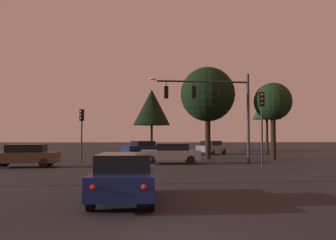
% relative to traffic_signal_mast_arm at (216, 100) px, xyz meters
% --- Properties ---
extents(ground_plane, '(168.00, 168.00, 0.00)m').
position_rel_traffic_signal_mast_arm_xyz_m(ground_plane, '(-4.18, 5.20, -4.71)').
color(ground_plane, black).
rests_on(ground_plane, ground).
extents(traffic_signal_mast_arm, '(7.50, 0.68, 6.73)m').
position_rel_traffic_signal_mast_arm_xyz_m(traffic_signal_mast_arm, '(0.00, 0.00, 0.00)').
color(traffic_signal_mast_arm, '#232326').
rests_on(traffic_signal_mast_arm, ground).
extents(traffic_light_corner_left, '(0.32, 0.36, 4.85)m').
position_rel_traffic_signal_mast_arm_xyz_m(traffic_light_corner_left, '(2.21, -3.87, -1.30)').
color(traffic_light_corner_left, '#232326').
rests_on(traffic_light_corner_left, ground).
extents(traffic_light_corner_right, '(0.34, 0.37, 4.13)m').
position_rel_traffic_signal_mast_arm_xyz_m(traffic_light_corner_right, '(-10.17, 1.68, -1.77)').
color(traffic_light_corner_right, '#232326').
rests_on(traffic_light_corner_right, ground).
extents(car_nearside_lane, '(1.87, 4.33, 1.52)m').
position_rel_traffic_signal_mast_arm_xyz_m(car_nearside_lane, '(-5.54, -14.62, -3.91)').
color(car_nearside_lane, '#0F1947').
rests_on(car_nearside_lane, ground).
extents(car_crossing_left, '(4.43, 1.89, 1.52)m').
position_rel_traffic_signal_mast_arm_xyz_m(car_crossing_left, '(-3.32, 0.48, -3.91)').
color(car_crossing_left, gray).
rests_on(car_crossing_left, ground).
extents(car_crossing_right, '(4.56, 2.04, 1.52)m').
position_rel_traffic_signal_mast_arm_xyz_m(car_crossing_right, '(-13.12, -2.11, -3.91)').
color(car_crossing_right, '#473828').
rests_on(car_crossing_right, ground).
extents(car_far_lane, '(4.42, 3.77, 1.52)m').
position_rel_traffic_signal_mast_arm_xyz_m(car_far_lane, '(-5.83, 12.98, -3.91)').
color(car_far_lane, '#0F1947').
rests_on(car_far_lane, ground).
extents(car_parked_lot, '(3.92, 4.33, 1.52)m').
position_rel_traffic_signal_mast_arm_xyz_m(car_parked_lot, '(1.97, 13.71, -3.91)').
color(car_parked_lot, gray).
rests_on(car_parked_lot, ground).
extents(tree_behind_sign, '(3.28, 3.28, 6.70)m').
position_rel_traffic_signal_mast_arm_xyz_m(tree_behind_sign, '(5.76, 4.29, 0.29)').
color(tree_behind_sign, black).
rests_on(tree_behind_sign, ground).
extents(tree_left_far, '(3.32, 3.32, 7.34)m').
position_rel_traffic_signal_mast_arm_xyz_m(tree_left_far, '(8.70, 14.96, 0.95)').
color(tree_left_far, black).
rests_on(tree_left_far, ground).
extents(tree_center_horizon, '(4.97, 4.97, 8.35)m').
position_rel_traffic_signal_mast_arm_xyz_m(tree_center_horizon, '(-4.83, 21.66, 1.22)').
color(tree_center_horizon, black).
rests_on(tree_center_horizon, ground).
extents(tree_right_cluster, '(4.95, 4.95, 8.33)m').
position_rel_traffic_signal_mast_arm_xyz_m(tree_right_cluster, '(0.31, 5.92, 1.12)').
color(tree_right_cluster, black).
rests_on(tree_right_cluster, ground).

